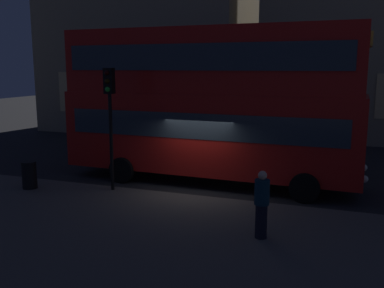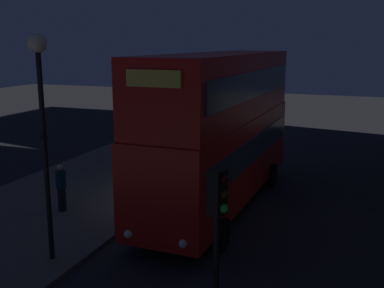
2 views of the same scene
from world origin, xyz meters
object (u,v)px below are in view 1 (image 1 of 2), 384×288
at_px(double_decker_bus, 209,99).
at_px(pedestrian, 262,204).
at_px(traffic_light_near_kerb, 110,104).
at_px(litter_bin, 29,175).

height_order(double_decker_bus, pedestrian, double_decker_bus).
xyz_separation_m(double_decker_bus, traffic_light_near_kerb, (-2.69, -2.54, -0.04)).
bearing_deg(traffic_light_near_kerb, double_decker_bus, 38.57).
height_order(traffic_light_near_kerb, pedestrian, traffic_light_near_kerb).
bearing_deg(litter_bin, double_decker_bus, 31.18).
xyz_separation_m(double_decker_bus, pedestrian, (2.94, -5.03, -2.15)).
relative_size(double_decker_bus, pedestrian, 6.49).
bearing_deg(double_decker_bus, pedestrian, -58.09).
xyz_separation_m(pedestrian, litter_bin, (-8.46, 1.69, -0.40)).
bearing_deg(traffic_light_near_kerb, litter_bin, -168.87).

